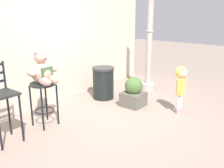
{
  "coord_description": "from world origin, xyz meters",
  "views": [
    {
      "loc": [
        -3.58,
        -2.79,
        2.04
      ],
      "look_at": [
        0.03,
        0.1,
        0.68
      ],
      "focal_mm": 40.83,
      "sensor_mm": 36.0,
      "label": 1
    }
  ],
  "objects_px": {
    "child_walking": "(181,80)",
    "trash_bin": "(103,83)",
    "teddy_bear": "(43,71)",
    "bar_stool_with_teddy": "(44,95)",
    "lamppost": "(149,51)",
    "bar_chair_empty": "(1,98)",
    "planter_with_shrub": "(133,93)"
  },
  "relations": [
    {
      "from": "trash_bin",
      "to": "bar_chair_empty",
      "type": "xyz_separation_m",
      "value": [
        -2.56,
        -0.13,
        0.35
      ]
    },
    {
      "from": "child_walking",
      "to": "bar_chair_empty",
      "type": "bearing_deg",
      "value": 71.9
    },
    {
      "from": "bar_stool_with_teddy",
      "to": "child_walking",
      "type": "relative_size",
      "value": 0.83
    },
    {
      "from": "teddy_bear",
      "to": "trash_bin",
      "type": "height_order",
      "value": "teddy_bear"
    },
    {
      "from": "teddy_bear",
      "to": "child_walking",
      "type": "height_order",
      "value": "teddy_bear"
    },
    {
      "from": "bar_stool_with_teddy",
      "to": "child_walking",
      "type": "distance_m",
      "value": 2.65
    },
    {
      "from": "bar_stool_with_teddy",
      "to": "teddy_bear",
      "type": "bearing_deg",
      "value": -90.0
    },
    {
      "from": "bar_stool_with_teddy",
      "to": "bar_chair_empty",
      "type": "xyz_separation_m",
      "value": [
        -0.78,
        -0.0,
        0.15
      ]
    },
    {
      "from": "child_walking",
      "to": "trash_bin",
      "type": "bearing_deg",
      "value": 20.93
    },
    {
      "from": "bar_stool_with_teddy",
      "to": "lamppost",
      "type": "relative_size",
      "value": 0.3
    },
    {
      "from": "teddy_bear",
      "to": "bar_chair_empty",
      "type": "xyz_separation_m",
      "value": [
        -0.78,
        0.03,
        -0.29
      ]
    },
    {
      "from": "bar_stool_with_teddy",
      "to": "lamppost",
      "type": "xyz_separation_m",
      "value": [
        3.02,
        -0.35,
        0.44
      ]
    },
    {
      "from": "teddy_bear",
      "to": "bar_chair_empty",
      "type": "distance_m",
      "value": 0.83
    },
    {
      "from": "teddy_bear",
      "to": "trash_bin",
      "type": "distance_m",
      "value": 1.9
    },
    {
      "from": "child_walking",
      "to": "trash_bin",
      "type": "xyz_separation_m",
      "value": [
        -0.27,
        1.8,
        -0.33
      ]
    },
    {
      "from": "teddy_bear",
      "to": "lamppost",
      "type": "xyz_separation_m",
      "value": [
        3.02,
        -0.32,
        0.01
      ]
    },
    {
      "from": "bar_stool_with_teddy",
      "to": "trash_bin",
      "type": "xyz_separation_m",
      "value": [
        1.78,
        0.13,
        -0.2
      ]
    },
    {
      "from": "bar_stool_with_teddy",
      "to": "teddy_bear",
      "type": "distance_m",
      "value": 0.44
    },
    {
      "from": "teddy_bear",
      "to": "lamppost",
      "type": "distance_m",
      "value": 3.03
    },
    {
      "from": "bar_stool_with_teddy",
      "to": "teddy_bear",
      "type": "xyz_separation_m",
      "value": [
        -0.0,
        -0.03,
        0.44
      ]
    },
    {
      "from": "trash_bin",
      "to": "lamppost",
      "type": "distance_m",
      "value": 1.47
    },
    {
      "from": "child_walking",
      "to": "lamppost",
      "type": "distance_m",
      "value": 1.66
    },
    {
      "from": "bar_stool_with_teddy",
      "to": "bar_chair_empty",
      "type": "height_order",
      "value": "bar_chair_empty"
    },
    {
      "from": "child_walking",
      "to": "bar_stool_with_teddy",
      "type": "bearing_deg",
      "value": 63.24
    },
    {
      "from": "trash_bin",
      "to": "planter_with_shrub",
      "type": "bearing_deg",
      "value": -88.6
    },
    {
      "from": "teddy_bear",
      "to": "planter_with_shrub",
      "type": "xyz_separation_m",
      "value": [
        1.8,
        -0.68,
        -0.72
      ]
    },
    {
      "from": "bar_stool_with_teddy",
      "to": "teddy_bear",
      "type": "height_order",
      "value": "teddy_bear"
    },
    {
      "from": "teddy_bear",
      "to": "lamppost",
      "type": "relative_size",
      "value": 0.23
    },
    {
      "from": "child_walking",
      "to": "bar_chair_empty",
      "type": "xyz_separation_m",
      "value": [
        -2.84,
        1.66,
        0.03
      ]
    },
    {
      "from": "teddy_bear",
      "to": "lamppost",
      "type": "bearing_deg",
      "value": -6.05
    },
    {
      "from": "child_walking",
      "to": "planter_with_shrub",
      "type": "distance_m",
      "value": 1.07
    },
    {
      "from": "bar_stool_with_teddy",
      "to": "child_walking",
      "type": "height_order",
      "value": "child_walking"
    }
  ]
}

